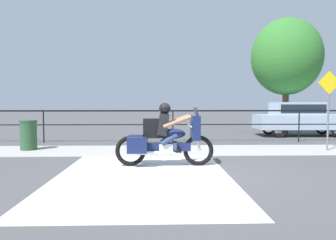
% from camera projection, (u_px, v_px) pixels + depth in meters
% --- Properties ---
extents(ground_plane, '(120.00, 120.00, 0.00)m').
position_uv_depth(ground_plane, '(184.00, 172.00, 7.49)').
color(ground_plane, '#4C4C4F').
extents(sidewalk_band, '(44.00, 2.40, 0.01)m').
position_uv_depth(sidewalk_band, '(176.00, 150.00, 10.88)').
color(sidewalk_band, '#A8A59E').
rests_on(sidewalk_band, ground).
extents(crosswalk_band, '(3.75, 6.00, 0.01)m').
position_uv_depth(crosswalk_band, '(143.00, 174.00, 7.26)').
color(crosswalk_band, silver).
rests_on(crosswalk_band, ground).
extents(fence_railing, '(36.00, 0.05, 1.29)m').
position_uv_depth(fence_railing, '(173.00, 117.00, 13.02)').
color(fence_railing, black).
rests_on(fence_railing, ground).
extents(motorcycle, '(2.47, 0.76, 1.59)m').
position_uv_depth(motorcycle, '(164.00, 138.00, 8.19)').
color(motorcycle, black).
rests_on(motorcycle, ground).
extents(parked_car, '(4.34, 1.61, 1.60)m').
position_uv_depth(parked_car, '(300.00, 117.00, 15.44)').
color(parked_car, '#9EB2C6').
rests_on(parked_car, ground).
extents(trash_bin, '(0.56, 0.56, 1.00)m').
position_uv_depth(trash_bin, '(28.00, 135.00, 10.92)').
color(trash_bin, '#284C2D').
rests_on(trash_bin, ground).
extents(street_sign, '(0.75, 0.06, 2.61)m').
position_uv_depth(street_sign, '(329.00, 101.00, 10.71)').
color(street_sign, slate).
rests_on(street_sign, ground).
extents(tree_behind_sign, '(3.51, 3.51, 5.82)m').
position_uv_depth(tree_behind_sign, '(286.00, 57.00, 16.51)').
color(tree_behind_sign, brown).
rests_on(tree_behind_sign, ground).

